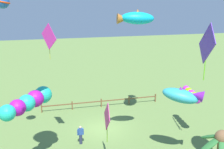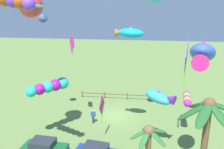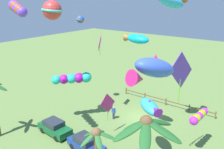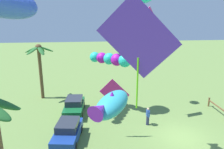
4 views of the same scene
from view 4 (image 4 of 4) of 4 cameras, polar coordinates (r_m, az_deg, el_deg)
ground_plane at (r=18.51m, az=17.70°, el=-15.40°), size 120.00×120.00×0.00m
palm_tree_0 at (r=25.04m, az=-18.44°, el=3.98°), size 3.15×3.22×6.17m
parked_car_0 at (r=17.31m, az=-11.48°, el=-14.38°), size 4.10×2.24×1.51m
parked_car_1 at (r=21.51m, az=-9.83°, el=-8.06°), size 4.01×1.96×1.51m
spectator_0 at (r=19.32m, az=9.34°, el=-10.68°), size 0.55×0.26×1.59m
kite_diamond_0 at (r=16.26m, az=0.68°, el=-5.04°), size 0.17×2.25×3.14m
kite_diamond_7 at (r=7.96m, az=7.01°, el=9.20°), size 0.68×3.01×4.27m
kite_fish_9 at (r=10.74m, az=-0.41°, el=-7.87°), size 3.03×2.57×1.34m
kite_tube_10 at (r=20.80m, az=-0.22°, el=4.06°), size 3.21×3.79×1.21m
kite_diamond_11 at (r=19.34m, az=9.09°, el=14.36°), size 1.03×1.64×2.64m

